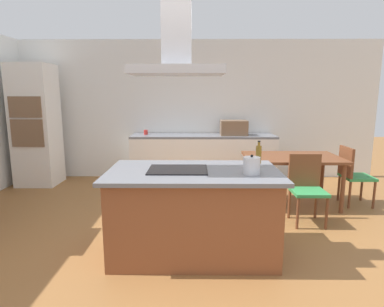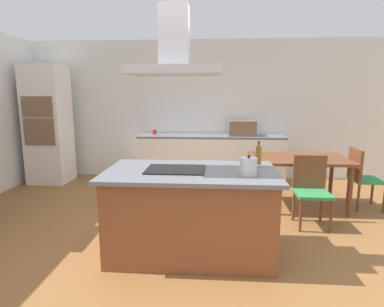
% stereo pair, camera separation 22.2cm
% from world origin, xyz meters
% --- Properties ---
extents(ground, '(16.00, 16.00, 0.00)m').
position_xyz_m(ground, '(0.00, 1.50, 0.00)').
color(ground, '#936033').
extents(wall_back, '(7.20, 0.10, 2.70)m').
position_xyz_m(wall_back, '(0.00, 3.25, 1.35)').
color(wall_back, white).
rests_on(wall_back, ground).
extents(kitchen_island, '(1.76, 1.01, 0.90)m').
position_xyz_m(kitchen_island, '(0.00, 0.00, 0.45)').
color(kitchen_island, brown).
rests_on(kitchen_island, ground).
extents(cooktop, '(0.60, 0.44, 0.01)m').
position_xyz_m(cooktop, '(-0.16, 0.00, 0.91)').
color(cooktop, black).
rests_on(cooktop, kitchen_island).
extents(tea_kettle, '(0.22, 0.16, 0.19)m').
position_xyz_m(tea_kettle, '(0.56, -0.16, 0.98)').
color(tea_kettle, silver).
rests_on(tea_kettle, kitchen_island).
extents(olive_oil_bottle, '(0.06, 0.06, 0.27)m').
position_xyz_m(olive_oil_bottle, '(0.71, 0.24, 1.01)').
color(olive_oil_bottle, olive).
rests_on(olive_oil_bottle, kitchen_island).
extents(back_counter, '(2.74, 0.62, 0.90)m').
position_xyz_m(back_counter, '(0.18, 2.88, 0.45)').
color(back_counter, white).
rests_on(back_counter, ground).
extents(countertop_microwave, '(0.50, 0.38, 0.28)m').
position_xyz_m(countertop_microwave, '(0.75, 2.88, 1.04)').
color(countertop_microwave, brown).
rests_on(countertop_microwave, back_counter).
extents(coffee_mug_red, '(0.08, 0.08, 0.09)m').
position_xyz_m(coffee_mug_red, '(-0.93, 2.95, 0.95)').
color(coffee_mug_red, red).
rests_on(coffee_mug_red, back_counter).
extents(wall_oven_stack, '(0.70, 0.66, 2.20)m').
position_xyz_m(wall_oven_stack, '(-2.90, 2.65, 1.10)').
color(wall_oven_stack, white).
rests_on(wall_oven_stack, ground).
extents(dining_table, '(1.40, 0.90, 0.75)m').
position_xyz_m(dining_table, '(1.48, 1.54, 0.67)').
color(dining_table, brown).
rests_on(dining_table, ground).
extents(chair_at_right_end, '(0.42, 0.42, 0.89)m').
position_xyz_m(chair_at_right_end, '(2.39, 1.54, 0.51)').
color(chair_at_right_end, '#33934C').
rests_on(chair_at_right_end, ground).
extents(chair_facing_island, '(0.42, 0.42, 0.89)m').
position_xyz_m(chair_facing_island, '(1.48, 0.88, 0.51)').
color(chair_facing_island, '#33934C').
rests_on(chair_facing_island, ground).
extents(range_hood, '(0.90, 0.55, 0.78)m').
position_xyz_m(range_hood, '(-0.16, 0.00, 2.10)').
color(range_hood, '#ADADB2').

